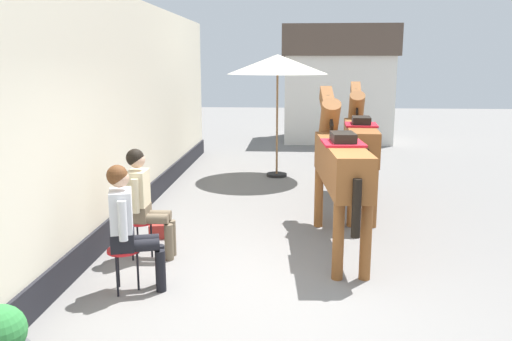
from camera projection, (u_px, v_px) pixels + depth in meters
The scene contains 9 objects.
ground_plane at pixel (288, 210), 8.66m from camera, with size 40.00×40.00×0.00m, color slate.
pub_facade_wall at pixel (100, 129), 7.06m from camera, with size 0.34×14.00×3.40m.
distant_cottage at pixel (337, 83), 16.18m from camera, with size 3.40×2.60×3.50m.
seated_visitor_near at pixel (128, 222), 5.47m from camera, with size 0.61×0.48×1.39m.
seated_visitor_far at pixel (144, 198), 6.44m from camera, with size 0.61×0.49×1.39m.
saddled_horse_near at pixel (339, 161), 6.76m from camera, with size 0.59×3.00×2.06m.
saddled_horse_far at pixel (359, 140), 8.64m from camera, with size 0.55×3.00×2.06m.
cafe_parasol at pixel (278, 65), 10.78m from camera, with size 2.10×2.10×2.58m.
satchel_bag at pixel (159, 232), 7.27m from camera, with size 0.28×0.12×0.20m, color maroon.
Camera 1 is at (0.08, -5.35, 2.42)m, focal length 36.49 mm.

